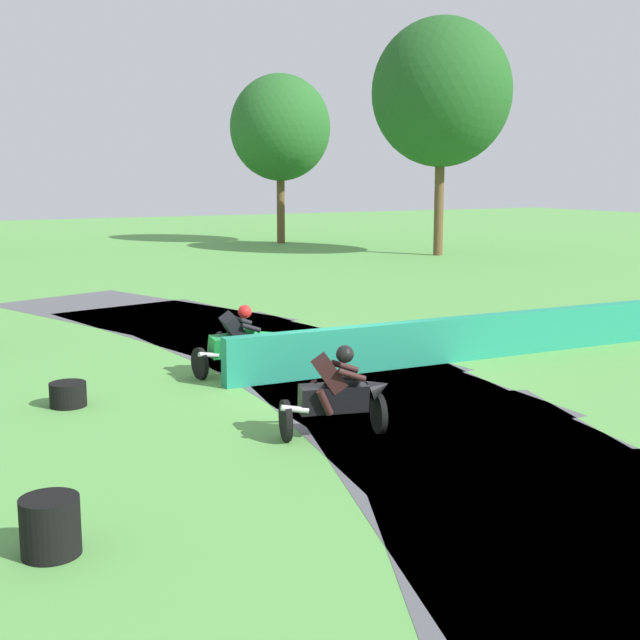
{
  "coord_description": "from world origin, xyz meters",
  "views": [
    {
      "loc": [
        -8.0,
        -13.72,
        3.78
      ],
      "look_at": [
        -0.0,
        0.96,
        0.9
      ],
      "focal_mm": 47.69,
      "sensor_mm": 36.0,
      "label": 1
    }
  ],
  "objects_px": {
    "tire_stack_near": "(50,526)",
    "tire_stack_mid_a": "(68,394)",
    "motorcycle_lead_black": "(339,393)",
    "motorcycle_chase_green": "(239,341)"
  },
  "relations": [
    {
      "from": "tire_stack_mid_a",
      "to": "motorcycle_chase_green",
      "type": "bearing_deg",
      "value": 12.1
    },
    {
      "from": "tire_stack_near",
      "to": "tire_stack_mid_a",
      "type": "relative_size",
      "value": 1.0
    },
    {
      "from": "tire_stack_near",
      "to": "motorcycle_lead_black",
      "type": "bearing_deg",
      "value": 23.65
    },
    {
      "from": "motorcycle_lead_black",
      "to": "motorcycle_chase_green",
      "type": "distance_m",
      "value": 4.33
    },
    {
      "from": "motorcycle_lead_black",
      "to": "motorcycle_chase_green",
      "type": "relative_size",
      "value": 1.01
    },
    {
      "from": "motorcycle_chase_green",
      "to": "tire_stack_mid_a",
      "type": "relative_size",
      "value": 2.81
    },
    {
      "from": "motorcycle_lead_black",
      "to": "tire_stack_near",
      "type": "bearing_deg",
      "value": -156.35
    },
    {
      "from": "motorcycle_chase_green",
      "to": "tire_stack_mid_a",
      "type": "bearing_deg",
      "value": -167.9
    },
    {
      "from": "tire_stack_near",
      "to": "tire_stack_mid_a",
      "type": "distance_m",
      "value": 5.72
    },
    {
      "from": "motorcycle_chase_green",
      "to": "tire_stack_mid_a",
      "type": "xyz_separation_m",
      "value": [
        -3.36,
        -0.72,
        -0.45
      ]
    }
  ]
}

